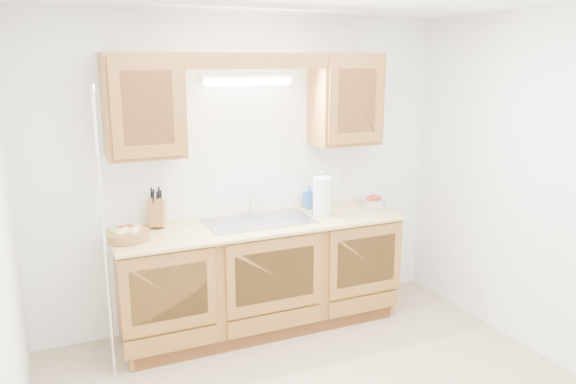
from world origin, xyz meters
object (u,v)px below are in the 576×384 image
paper_towel (322,196)px  apple_bowl (373,203)px  fruit_basket (127,234)px  knife_block (157,212)px

paper_towel → apple_bowl: (0.49, 0.00, -0.11)m
fruit_basket → knife_block: size_ratio=1.24×
knife_block → paper_towel: paper_towel is taller
paper_towel → apple_bowl: 0.50m
paper_towel → fruit_basket: bearing=-179.1°
fruit_basket → apple_bowl: 2.06m
knife_block → apple_bowl: bearing=11.7°
fruit_basket → paper_towel: 1.57m
knife_block → apple_bowl: (1.79, -0.21, -0.06)m
fruit_basket → paper_towel: size_ratio=1.04×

